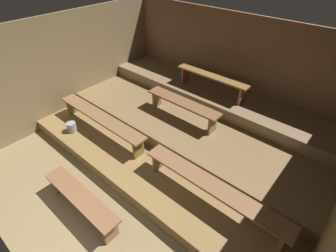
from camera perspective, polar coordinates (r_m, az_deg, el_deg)
ground at (r=5.48m, az=-1.15°, el=-8.05°), size 6.78×5.95×0.08m
wall_back at (r=6.58m, az=14.45°, el=12.76°), size 6.78×0.06×2.52m
wall_left at (r=6.83m, az=-20.97°, el=12.37°), size 0.06×5.95×2.52m
platform_lower at (r=5.75m, az=3.40°, el=-3.14°), size 5.98×3.78×0.27m
platform_middle at (r=5.96m, az=6.88°, el=1.57°), size 5.98×2.65×0.27m
platform_upper at (r=6.35m, az=10.96°, el=6.50°), size 5.98×1.17×0.27m
bench_floor_center at (r=4.59m, az=-18.96°, el=-15.36°), size 1.70×0.33×0.44m
bench_lower_left at (r=5.72m, az=-14.95°, el=1.59°), size 2.59×0.33×0.44m
bench_lower_right at (r=4.19m, az=9.98°, el=-13.58°), size 2.59×0.33×0.44m
bench_middle_center at (r=5.51m, az=3.36°, el=4.73°), size 1.79×0.33×0.44m
bench_upper_center at (r=6.09m, az=9.94°, el=10.54°), size 1.82×0.33×0.44m
pail_lower at (r=6.11m, az=-20.85°, el=-0.23°), size 0.21×0.21×0.22m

